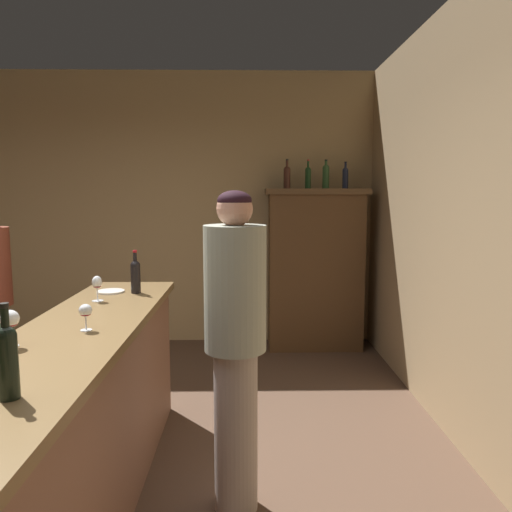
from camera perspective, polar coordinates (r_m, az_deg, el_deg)
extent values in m
cube|color=tan|center=(5.71, -13.50, 5.25)|extent=(5.34, 0.12, 2.99)
cube|color=brown|center=(2.71, -20.59, -19.43)|extent=(0.52, 2.82, 0.95)
cube|color=brown|center=(2.53, -21.09, -9.28)|extent=(0.59, 2.94, 0.05)
cube|color=#51361E|center=(5.36, 6.82, -1.52)|extent=(0.99, 0.41, 1.72)
cube|color=brown|center=(5.30, 6.95, 7.39)|extent=(1.07, 0.47, 0.06)
cylinder|color=black|center=(1.85, -26.67, -11.41)|extent=(0.07, 0.07, 0.21)
sphere|color=black|center=(1.82, -26.86, -8.23)|extent=(0.07, 0.07, 0.07)
cylinder|color=black|center=(1.81, -26.95, -6.80)|extent=(0.03, 0.03, 0.09)
cylinder|color=black|center=(1.80, -27.05, -5.11)|extent=(0.03, 0.03, 0.02)
cylinder|color=black|center=(3.46, -13.70, -2.62)|extent=(0.07, 0.07, 0.19)
sphere|color=black|center=(3.45, -13.75, -1.07)|extent=(0.07, 0.07, 0.07)
cylinder|color=black|center=(3.44, -13.77, -0.34)|extent=(0.03, 0.03, 0.09)
cylinder|color=#A9171D|center=(3.43, -13.80, 0.53)|extent=(0.03, 0.03, 0.02)
cylinder|color=white|center=(3.28, -17.78, -4.94)|extent=(0.07, 0.07, 0.00)
cylinder|color=white|center=(3.27, -17.80, -4.24)|extent=(0.01, 0.01, 0.08)
ellipsoid|color=white|center=(3.26, -17.86, -2.89)|extent=(0.06, 0.06, 0.08)
ellipsoid|color=maroon|center=(3.26, -17.84, -3.27)|extent=(0.05, 0.05, 0.03)
cylinder|color=white|center=(2.47, -26.37, -9.31)|extent=(0.06, 0.06, 0.00)
cylinder|color=white|center=(2.46, -26.43, -8.32)|extent=(0.01, 0.01, 0.08)
ellipsoid|color=white|center=(2.44, -26.53, -6.49)|extent=(0.08, 0.08, 0.08)
ellipsoid|color=maroon|center=(2.45, -26.50, -6.99)|extent=(0.07, 0.07, 0.03)
cylinder|color=white|center=(2.61, -18.97, -8.08)|extent=(0.06, 0.06, 0.00)
cylinder|color=white|center=(2.60, -19.00, -7.32)|extent=(0.01, 0.01, 0.07)
ellipsoid|color=white|center=(2.59, -19.06, -5.94)|extent=(0.06, 0.06, 0.06)
ellipsoid|color=maroon|center=(2.59, -19.05, -6.31)|extent=(0.05, 0.05, 0.02)
cylinder|color=white|center=(3.55, -16.41, -3.94)|extent=(0.19, 0.19, 0.01)
cylinder|color=#48261B|center=(5.27, 3.59, 8.81)|extent=(0.07, 0.07, 0.20)
sphere|color=#48261B|center=(5.27, 3.60, 9.88)|extent=(0.07, 0.07, 0.07)
cylinder|color=#48261B|center=(5.28, 3.60, 10.40)|extent=(0.03, 0.03, 0.10)
cylinder|color=black|center=(5.28, 3.61, 11.01)|extent=(0.03, 0.03, 0.02)
cylinder|color=#1B3E1C|center=(5.29, 6.01, 8.78)|extent=(0.06, 0.06, 0.19)
sphere|color=#1B3E1C|center=(5.30, 6.02, 9.83)|extent=(0.06, 0.06, 0.06)
cylinder|color=#1B3E1C|center=(5.30, 6.03, 10.34)|extent=(0.02, 0.02, 0.09)
cylinder|color=#B42526|center=(5.30, 6.04, 10.93)|extent=(0.02, 0.02, 0.02)
cylinder|color=#2C5029|center=(5.32, 8.04, 8.85)|extent=(0.07, 0.07, 0.22)
sphere|color=#2C5029|center=(5.32, 8.06, 10.01)|extent=(0.07, 0.07, 0.07)
cylinder|color=#2C5029|center=(5.32, 8.07, 10.39)|extent=(0.03, 0.03, 0.07)
cylinder|color=black|center=(5.33, 8.08, 10.86)|extent=(0.03, 0.03, 0.02)
cylinder|color=#1C233A|center=(5.35, 10.24, 8.66)|extent=(0.06, 0.06, 0.19)
sphere|color=#1C233A|center=(5.36, 10.27, 9.68)|extent=(0.06, 0.06, 0.06)
cylinder|color=#1C233A|center=(5.36, 10.28, 10.07)|extent=(0.02, 0.02, 0.07)
cylinder|color=black|center=(5.36, 10.29, 10.56)|extent=(0.03, 0.03, 0.02)
cylinder|color=gray|center=(2.76, -2.34, -19.39)|extent=(0.23, 0.23, 0.87)
cylinder|color=#959C8B|center=(2.51, -2.43, -3.75)|extent=(0.32, 0.32, 0.64)
sphere|color=tan|center=(2.47, -2.48, 5.47)|extent=(0.18, 0.18, 0.18)
ellipsoid|color=black|center=(2.46, -2.49, 6.42)|extent=(0.17, 0.17, 0.10)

